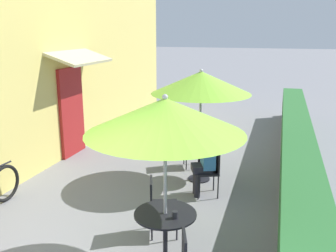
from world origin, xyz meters
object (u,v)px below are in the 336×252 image
Objects in this scene: cafe_chair_mid_right at (211,168)px; seated_patron_mid_right at (205,160)px; patio_table_near at (165,227)px; patio_umbrella_mid at (201,83)px; cafe_chair_near_left at (159,202)px; coffee_cup_near at (175,215)px; patio_umbrella_near at (165,116)px; coffee_cup_mid at (206,143)px; patio_table_mid at (199,155)px; cafe_chair_mid_left at (190,144)px.

seated_patron_mid_right is (-0.10, -0.04, 0.17)m from cafe_chair_mid_right.
patio_umbrella_mid is at bearing 93.64° from patio_table_near.
coffee_cup_near is (0.46, -0.76, 0.25)m from cafe_chair_near_left.
patio_umbrella_mid is (-0.18, 2.90, 1.45)m from patio_table_near.
patio_umbrella_near reaches higher than seated_patron_mid_right.
patio_umbrella_mid is at bearing 96.43° from coffee_cup_near.
cafe_chair_mid_right is (0.35, -0.65, -1.46)m from patio_umbrella_mid.
patio_table_near is 8.81× the size of coffee_cup_mid.
patio_table_mid is 0.27m from coffee_cup_mid.
patio_table_near is 2.21m from seated_patron_mid_right.
patio_umbrella_near reaches higher than cafe_chair_near_left.
patio_umbrella_mid is 24.87× the size of coffee_cup_mid.
seated_patron_mid_right is (0.06, 2.20, 0.16)m from patio_table_near.
patio_table_near and patio_table_mid have the same top height.
patio_umbrella_mid is 2.57× the size of cafe_chair_mid_right.
cafe_chair_near_left is at bearing 143.81° from seated_patron_mid_right.
coffee_cup_mid is at bearing -11.87° from seated_patron_mid_right.
cafe_chair_near_left is at bearing 121.26° from coffee_cup_near.
cafe_chair_mid_left is (-0.35, 0.65, -1.46)m from patio_umbrella_mid.
cafe_chair_near_left is 2.66m from patio_umbrella_mid.
coffee_cup_near is at bearing 12.50° from cafe_chair_near_left.
patio_umbrella_near is 2.57× the size of cafe_chair_mid_right.
patio_umbrella_near is 24.87× the size of coffee_cup_mid.
patio_umbrella_near is 2.57× the size of cafe_chair_near_left.
cafe_chair_mid_right is (0.70, -1.30, 0.00)m from cafe_chair_mid_left.
cafe_chair_near_left reaches higher than patio_table_mid.
cafe_chair_mid_right is at bearing 85.73° from patio_table_near.
cafe_chair_mid_left is at bearing 1.60° from seated_patron_mid_right.
cafe_chair_near_left is at bearing -95.71° from coffee_cup_mid.
cafe_chair_near_left is 9.67× the size of coffee_cup_mid.
cafe_chair_mid_left is (-0.23, 2.88, 0.00)m from cafe_chair_near_left.
cafe_chair_near_left is (-0.31, 0.67, -0.01)m from patio_table_near.
patio_umbrella_mid reaches higher than coffee_cup_near.
coffee_cup_mid is at bearing -3.66° from cafe_chair_mid_right.
patio_table_near is 2.90m from patio_table_mid.
patio_umbrella_near is 1.22m from coffee_cup_near.
patio_umbrella_near reaches higher than patio_table_near.
cafe_chair_mid_left is at bearing 118.39° from patio_table_mid.
cafe_chair_mid_right reaches higher than patio_table_near.
seated_patron_mid_right reaches higher than cafe_chair_mid_right.
cafe_chair_near_left and cafe_chair_mid_left have the same top height.
patio_table_near is at bearing 155.86° from seated_patron_mid_right.
cafe_chair_mid_right is 0.20m from seated_patron_mid_right.
patio_table_near is 0.63× the size of seated_patron_mid_right.
cafe_chair_near_left reaches higher than patio_table_near.
patio_umbrella_mid is 1.49m from seated_patron_mid_right.
cafe_chair_mid_right is (0.17, 2.25, -0.01)m from patio_table_near.
coffee_cup_mid is (0.10, 0.07, -1.21)m from patio_umbrella_mid.
patio_umbrella_mid reaches higher than cafe_chair_mid_right.
patio_umbrella_mid is at bearing 5.93° from cafe_chair_mid_right.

